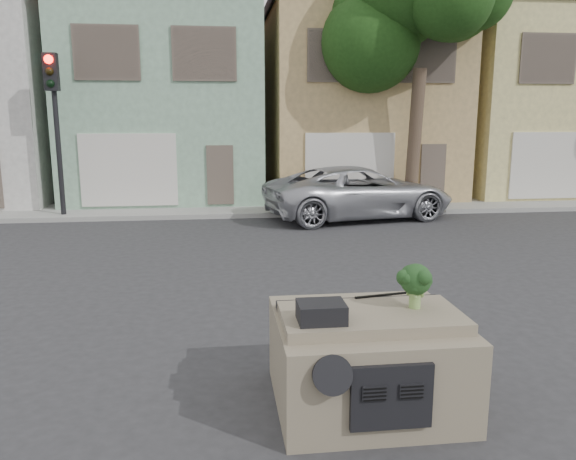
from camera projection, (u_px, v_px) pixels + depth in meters
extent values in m
plane|color=#303033|center=(319.00, 312.00, 9.25)|extent=(120.00, 120.00, 0.00)
cube|color=gray|center=(266.00, 208.00, 19.45)|extent=(40.00, 3.00, 0.15)
cube|color=#84AC8E|center=(168.00, 102.00, 22.20)|extent=(7.20, 8.20, 7.55)
cube|color=tan|center=(354.00, 102.00, 23.10)|extent=(7.20, 8.20, 7.55)
cube|color=#D5C87E|center=(525.00, 103.00, 23.99)|extent=(7.20, 8.20, 7.55)
imported|color=#B3B4BB|center=(359.00, 218.00, 17.94)|extent=(6.40, 3.87, 1.66)
cube|color=black|center=(57.00, 138.00, 17.21)|extent=(0.40, 0.40, 5.10)
cube|color=#1B3E13|center=(417.00, 84.00, 18.55)|extent=(4.40, 4.00, 8.50)
cube|color=#7A6F59|center=(366.00, 356.00, 6.22)|extent=(2.00, 1.80, 1.12)
cube|color=black|center=(321.00, 312.00, 5.68)|extent=(0.48, 0.38, 0.20)
cube|color=black|center=(383.00, 295.00, 6.51)|extent=(0.69, 0.15, 0.02)
cube|color=#173415|center=(415.00, 285.00, 6.06)|extent=(0.54, 0.54, 0.50)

